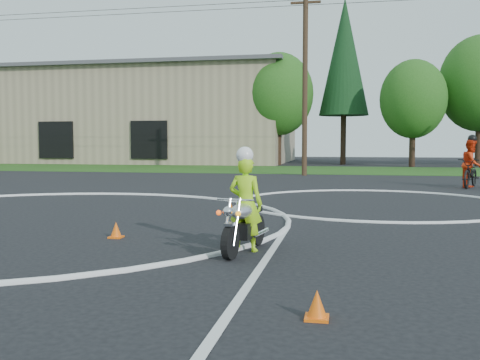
# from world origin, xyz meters

# --- Properties ---
(grass_strip) EXTENTS (120.00, 10.00, 0.02)m
(grass_strip) POSITION_xyz_m (0.00, 27.00, 0.01)
(grass_strip) COLOR #1E4714
(grass_strip) RESTS_ON ground
(course_markings) EXTENTS (19.05, 19.05, 0.12)m
(course_markings) POSITION_xyz_m (2.17, 4.35, 0.01)
(course_markings) COLOR silver
(course_markings) RESTS_ON ground
(primary_motorcycle) EXTENTS (0.68, 1.74, 0.92)m
(primary_motorcycle) POSITION_xyz_m (5.57, 0.36, 0.45)
(primary_motorcycle) COLOR black
(primary_motorcycle) RESTS_ON ground
(rider_primary_grp) EXTENTS (0.62, 0.46, 1.71)m
(rider_primary_grp) POSITION_xyz_m (5.57, 0.50, 0.83)
(rider_primary_grp) COLOR #A6ED18
(rider_primary_grp) RESTS_ON ground
(rider_second_grp) EXTENTS (1.53, 2.30, 2.09)m
(rider_second_grp) POSITION_xyz_m (12.04, 14.32, 0.74)
(rider_second_grp) COLOR black
(rider_second_grp) RESTS_ON ground
(traffic_cones) EXTENTS (17.46, 12.68, 0.30)m
(traffic_cones) POSITION_xyz_m (4.38, 2.91, 0.14)
(traffic_cones) COLOR #FF620D
(traffic_cones) RESTS_ON ground
(warehouse) EXTENTS (41.00, 17.00, 8.30)m
(warehouse) POSITION_xyz_m (-18.00, 39.99, 4.16)
(warehouse) COLOR tan
(warehouse) RESTS_ON ground
(treeline) EXTENTS (38.20, 8.10, 14.52)m
(treeline) POSITION_xyz_m (14.78, 34.61, 6.62)
(treeline) COLOR #382619
(treeline) RESTS_ON ground
(utility_poles) EXTENTS (41.60, 1.12, 10.00)m
(utility_poles) POSITION_xyz_m (5.00, 21.00, 5.20)
(utility_poles) COLOR #473321
(utility_poles) RESTS_ON ground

